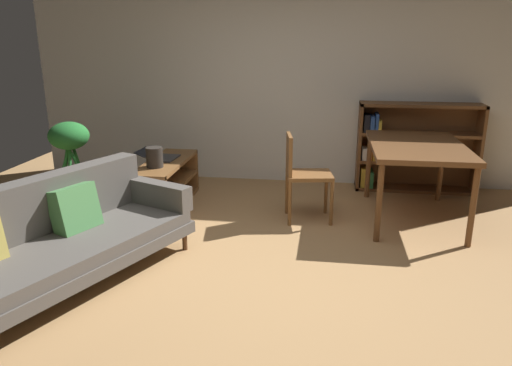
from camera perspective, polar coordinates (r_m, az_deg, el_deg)
ground_plane at (r=3.92m, az=1.77°, el=-10.75°), size 8.16×8.16×0.00m
back_wall_panel at (r=6.18m, az=4.91°, el=12.48°), size 6.80×0.10×2.70m
fabric_couch at (r=3.97m, az=-22.24°, el=-5.72°), size 1.54×2.18×0.79m
media_console at (r=5.47m, az=-10.47°, el=-0.02°), size 0.40×1.21×0.51m
open_laptop at (r=5.54m, az=-11.27°, el=3.10°), size 0.44×0.36×0.09m
desk_speaker at (r=5.16m, az=-11.86°, el=2.99°), size 0.17×0.17×0.21m
potted_floor_plant at (r=5.73m, az=-21.02°, el=3.67°), size 0.43×0.45×0.93m
dining_table at (r=5.11m, az=18.40°, el=3.55°), size 0.91×1.41×0.79m
dining_chair_near at (r=4.91m, az=5.47°, el=1.32°), size 0.51×0.45×0.89m
bookshelf at (r=6.19m, az=17.71°, el=4.04°), size 1.42×0.33×1.07m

